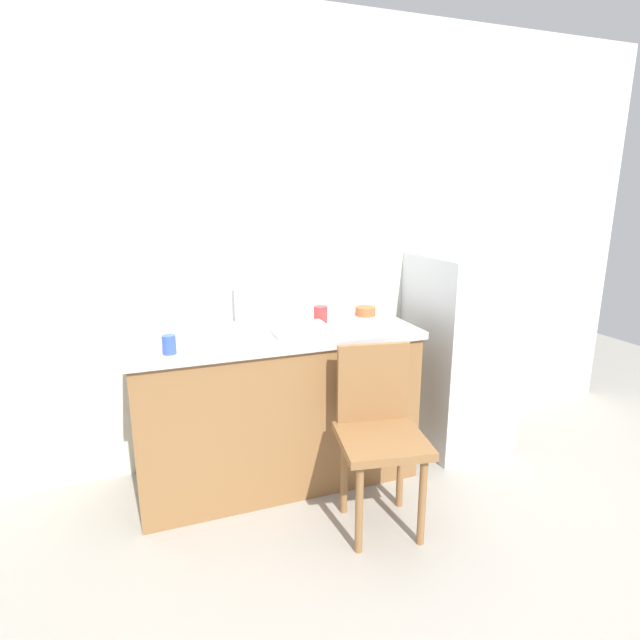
# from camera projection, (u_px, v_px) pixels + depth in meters

# --- Properties ---
(ground_plane) EXTENTS (8.00, 8.00, 0.00)m
(ground_plane) POSITION_uv_depth(u_px,v_px,m) (380.00, 528.00, 2.46)
(ground_plane) COLOR #9E998E
(back_wall) EXTENTS (4.80, 0.10, 2.61)m
(back_wall) POSITION_uv_depth(u_px,v_px,m) (312.00, 243.00, 3.04)
(back_wall) COLOR silver
(back_wall) RESTS_ON ground_plane
(cabinet_base) EXTENTS (1.51, 0.60, 0.84)m
(cabinet_base) POSITION_uv_depth(u_px,v_px,m) (276.00, 408.00, 2.83)
(cabinet_base) COLOR olive
(cabinet_base) RESTS_ON ground_plane
(countertop) EXTENTS (1.55, 0.64, 0.04)m
(countertop) POSITION_uv_depth(u_px,v_px,m) (274.00, 334.00, 2.72)
(countertop) COLOR #B7B7BC
(countertop) RESTS_ON cabinet_base
(faucet) EXTENTS (0.02, 0.02, 0.22)m
(faucet) POSITION_uv_depth(u_px,v_px,m) (236.00, 304.00, 2.87)
(faucet) COLOR #B7B7BC
(faucet) RESTS_ON countertop
(refrigerator) EXTENTS (0.52, 0.60, 1.23)m
(refrigerator) POSITION_uv_depth(u_px,v_px,m) (459.00, 352.00, 3.19)
(refrigerator) COLOR silver
(refrigerator) RESTS_ON ground_plane
(chair) EXTENTS (0.46, 0.46, 0.89)m
(chair) POSITION_uv_depth(u_px,v_px,m) (379.00, 429.00, 2.41)
(chair) COLOR olive
(chair) RESTS_ON ground_plane
(dish_tray) EXTENTS (0.28, 0.20, 0.05)m
(dish_tray) POSITION_uv_depth(u_px,v_px,m) (301.00, 330.00, 2.64)
(dish_tray) COLOR white
(dish_tray) RESTS_ON countertop
(terracotta_bowl) EXTENTS (0.12, 0.12, 0.05)m
(terracotta_bowl) POSITION_uv_depth(u_px,v_px,m) (365.00, 311.00, 3.05)
(terracotta_bowl) COLOR #B25B33
(terracotta_bowl) RESTS_ON countertop
(cup_red) EXTENTS (0.08, 0.08, 0.11)m
(cup_red) POSITION_uv_depth(u_px,v_px,m) (320.00, 316.00, 2.82)
(cup_red) COLOR red
(cup_red) RESTS_ON countertop
(cup_blue) EXTENTS (0.06, 0.06, 0.09)m
(cup_blue) POSITION_uv_depth(u_px,v_px,m) (169.00, 345.00, 2.32)
(cup_blue) COLOR blue
(cup_blue) RESTS_ON countertop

